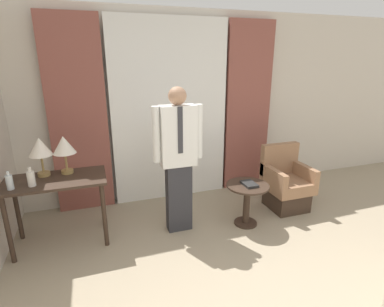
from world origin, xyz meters
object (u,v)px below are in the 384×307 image
at_px(person, 178,156).
at_px(book, 249,184).
at_px(desk, 57,190).
at_px(bottle_near_edge, 31,178).
at_px(side_table, 247,198).
at_px(armchair, 286,185).
at_px(table_lamp_right, 64,146).
at_px(table_lamp_left, 40,148).
at_px(bottle_by_lamp, 10,182).

distance_m(person, book, 0.96).
bearing_deg(person, desk, 173.56).
xyz_separation_m(bottle_near_edge, side_table, (2.40, -0.20, -0.50)).
bearing_deg(person, side_table, -11.60).
relative_size(desk, armchair, 1.20).
bearing_deg(person, table_lamp_right, 166.41).
xyz_separation_m(desk, side_table, (2.19, -0.33, -0.29)).
xyz_separation_m(person, book, (0.85, -0.19, -0.40)).
bearing_deg(table_lamp_left, book, -11.75).
relative_size(table_lamp_left, book, 1.98).
relative_size(person, side_table, 3.21).
bearing_deg(table_lamp_left, table_lamp_right, 0.00).
height_order(desk, book, desk).
distance_m(bottle_by_lamp, book, 2.62).
xyz_separation_m(table_lamp_right, person, (1.23, -0.30, -0.14)).
relative_size(bottle_near_edge, person, 0.12).
xyz_separation_m(table_lamp_left, side_table, (2.32, -0.47, -0.73)).
xyz_separation_m(bottle_near_edge, person, (1.56, -0.03, 0.09)).
relative_size(armchair, side_table, 1.63).
relative_size(bottle_near_edge, side_table, 0.37).
height_order(desk, person, person).
xyz_separation_m(armchair, side_table, (-0.75, -0.24, 0.04)).
bearing_deg(book, desk, 171.26).
distance_m(desk, armchair, 2.96).
distance_m(table_lamp_left, bottle_by_lamp, 0.47).
bearing_deg(bottle_by_lamp, book, -4.13).
bearing_deg(bottle_by_lamp, person, -0.04).
height_order(table_lamp_left, table_lamp_right, same).
height_order(table_lamp_right, bottle_near_edge, table_lamp_right).
xyz_separation_m(table_lamp_left, bottle_by_lamp, (-0.27, -0.30, -0.24)).
relative_size(desk, table_lamp_left, 2.44).
bearing_deg(bottle_near_edge, armchair, 0.79).
distance_m(desk, bottle_near_edge, 0.32).
bearing_deg(table_lamp_right, person, -13.59).
xyz_separation_m(table_lamp_right, book, (2.08, -0.48, -0.54)).
height_order(bottle_near_edge, armchair, bottle_near_edge).
bearing_deg(book, bottle_near_edge, 174.94).
bearing_deg(person, table_lamp_left, 168.58).
height_order(table_lamp_right, person, person).
bearing_deg(desk, table_lamp_left, 129.92).
xyz_separation_m(armchair, book, (-0.74, -0.26, 0.23)).
xyz_separation_m(person, armchair, (1.59, 0.07, -0.63)).
xyz_separation_m(desk, armchair, (2.94, -0.08, -0.32)).
relative_size(table_lamp_right, bottle_near_edge, 2.14).
height_order(desk, side_table, desk).
relative_size(table_lamp_right, armchair, 0.49).
bearing_deg(table_lamp_right, bottle_by_lamp, -149.98).
height_order(bottle_by_lamp, person, person).
bearing_deg(person, book, -12.33).
xyz_separation_m(person, side_table, (0.84, -0.17, -0.59)).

